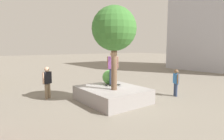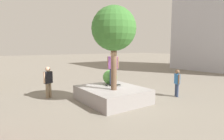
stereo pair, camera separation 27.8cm
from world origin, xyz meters
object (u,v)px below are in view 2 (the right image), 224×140
object	(u,v)px
skateboarder	(113,65)
passerby_with_bag	(177,81)
plaza_tree	(114,29)
skateboard	(113,85)
pedestrian_crossing	(48,80)
planter_ledge	(112,94)

from	to	relation	value
skateboarder	passerby_with_bag	xyz separation A→B (m)	(-1.64, -3.19, -0.92)
plaza_tree	skateboard	xyz separation A→B (m)	(0.74, -0.48, -2.81)
skateboard	skateboarder	bearing A→B (deg)	-171.12
plaza_tree	passerby_with_bag	world-z (taller)	plaza_tree
pedestrian_crossing	planter_ledge	bearing A→B (deg)	-135.81
pedestrian_crossing	passerby_with_bag	bearing A→B (deg)	-122.96
plaza_tree	passerby_with_bag	bearing A→B (deg)	-103.69
skateboard	passerby_with_bag	size ratio (longest dim) A/B	0.52
pedestrian_crossing	skateboarder	bearing A→B (deg)	-128.88
pedestrian_crossing	skateboard	bearing A→B (deg)	-128.88
skateboard	skateboarder	distance (m)	1.03
pedestrian_crossing	plaza_tree	bearing A→B (deg)	-142.63
planter_ledge	plaza_tree	xyz separation A→B (m)	(-0.43, 0.20, 3.22)
plaza_tree	pedestrian_crossing	distance (m)	4.52
plaza_tree	passerby_with_bag	xyz separation A→B (m)	(-0.90, -3.67, -2.70)
passerby_with_bag	planter_ledge	bearing A→B (deg)	69.15
skateboarder	pedestrian_crossing	xyz separation A→B (m)	(2.20, 2.73, -0.81)
skateboard	planter_ledge	bearing A→B (deg)	137.83
skateboard	pedestrian_crossing	world-z (taller)	pedestrian_crossing
plaza_tree	skateboarder	xyz separation A→B (m)	(0.74, -0.48, -1.78)
planter_ledge	passerby_with_bag	size ratio (longest dim) A/B	2.15
plaza_tree	skateboard	bearing A→B (deg)	-32.91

